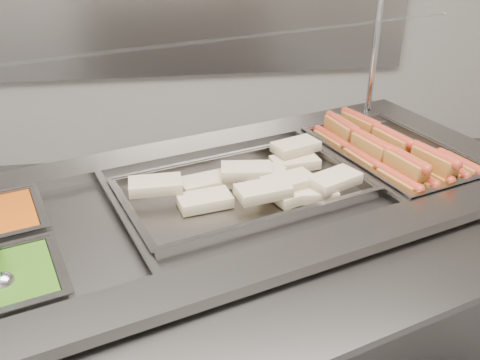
{
  "coord_description": "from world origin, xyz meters",
  "views": [
    {
      "loc": [
        -0.07,
        -0.97,
        1.61
      ],
      "look_at": [
        0.12,
        0.37,
        0.9
      ],
      "focal_mm": 40.0,
      "sensor_mm": 36.0,
      "label": 1
    }
  ],
  "objects": [
    {
      "name": "steam_counter",
      "position": [
        0.07,
        0.35,
        0.44
      ],
      "size": [
        2.01,
        1.37,
        0.88
      ],
      "color": "slate",
      "rests_on": "ground"
    },
    {
      "name": "tray_rail",
      "position": [
        0.24,
        -0.12,
        0.83
      ],
      "size": [
        1.75,
        0.89,
        0.05
      ],
      "color": "gray",
      "rests_on": "steam_counter"
    },
    {
      "name": "sneeze_guard",
      "position": [
        0.0,
        0.56,
        1.24
      ],
      "size": [
        1.62,
        0.79,
        0.43
      ],
      "color": "silver",
      "rests_on": "steam_counter"
    },
    {
      "name": "pan_hotdogs",
      "position": [
        0.65,
        0.55,
        0.84
      ],
      "size": [
        0.49,
        0.62,
        0.1
      ],
      "color": "gray",
      "rests_on": "steam_counter"
    },
    {
      "name": "pan_wraps",
      "position": [
        0.13,
        0.37,
        0.85
      ],
      "size": [
        0.76,
        0.59,
        0.07
      ],
      "color": "gray",
      "rests_on": "steam_counter"
    },
    {
      "name": "hotdogs_in_buns",
      "position": [
        0.63,
        0.53,
        0.88
      ],
      "size": [
        0.44,
        0.55,
        0.11
      ],
      "color": "#9D5921",
      "rests_on": "pan_hotdogs"
    },
    {
      "name": "tortilla_wraps",
      "position": [
        0.2,
        0.39,
        0.89
      ],
      "size": [
        0.67,
        0.4,
        0.07
      ],
      "color": "tan",
      "rests_on": "pan_wraps"
    },
    {
      "name": "serving_spoon",
      "position": [
        -0.45,
        0.02,
        0.89
      ],
      "size": [
        0.08,
        0.17,
        0.13
      ],
      "color": "silver",
      "rests_on": "pan_peas"
    }
  ]
}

